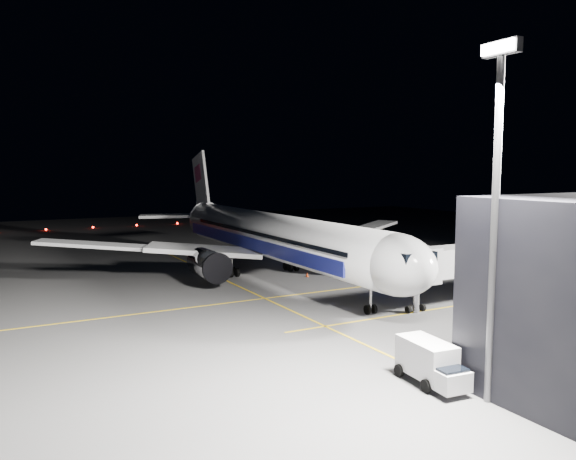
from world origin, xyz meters
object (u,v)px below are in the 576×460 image
at_px(airliner, 269,236).
at_px(safety_cone_c, 285,266).
at_px(baggage_tug, 354,252).
at_px(safety_cone_a, 333,264).
at_px(jet_bridge, 517,254).
at_px(service_truck, 431,362).
at_px(floodlight_mast_south, 496,192).
at_px(safety_cone_b, 307,275).

xyz_separation_m(airliner, safety_cone_c, (-3.81, 4.37, -4.87)).
relative_size(baggage_tug, safety_cone_a, 5.08).
distance_m(jet_bridge, safety_cone_a, 26.64).
xyz_separation_m(service_truck, baggage_tug, (-45.04, 25.60, -0.67)).
bearing_deg(baggage_tug, safety_cone_a, -63.58).
height_order(jet_bridge, baggage_tug, jet_bridge).
height_order(baggage_tug, safety_cone_a, baggage_tug).
xyz_separation_m(floodlight_mast_south, baggage_tug, (-48.62, 24.47, -11.59)).
distance_m(floodlight_mast_south, service_truck, 11.54).
height_order(floodlight_mast_south, safety_cone_c, floodlight_mast_south).
height_order(airliner, safety_cone_b, airliner).
bearing_deg(safety_cone_c, service_truck, -15.57).
bearing_deg(safety_cone_a, baggage_tug, 125.80).
height_order(jet_bridge, service_truck, jet_bridge).
bearing_deg(airliner, safety_cone_c, 131.08).
relative_size(service_truck, safety_cone_a, 10.72).
distance_m(floodlight_mast_south, safety_cone_c, 47.63).
height_order(service_truck, safety_cone_c, service_truck).
xyz_separation_m(airliner, floodlight_mast_south, (41.08, -6.01, 7.21)).
bearing_deg(baggage_tug, floodlight_mast_south, -36.10).
xyz_separation_m(airliner, safety_cone_a, (-2.30, 11.19, -4.91)).
xyz_separation_m(safety_cone_a, safety_cone_c, (-1.52, -6.81, 0.03)).
distance_m(floodlight_mast_south, safety_cone_a, 48.20).
bearing_deg(safety_cone_c, jet_bridge, 26.97).
height_order(jet_bridge, safety_cone_b, jet_bridge).
height_order(airliner, safety_cone_a, airliner).
distance_m(airliner, jet_bridge, 29.31).
bearing_deg(service_truck, safety_cone_c, 169.78).
relative_size(jet_bridge, safety_cone_c, 59.19).
bearing_deg(floodlight_mast_south, jet_bridge, 126.79).
height_order(service_truck, baggage_tug, service_truck).
relative_size(safety_cone_a, safety_cone_c, 0.88).
distance_m(baggage_tug, safety_cone_a, 8.98).
bearing_deg(safety_cone_a, service_truck, -24.73).
bearing_deg(baggage_tug, jet_bridge, -10.13).
bearing_deg(safety_cone_a, safety_cone_c, -102.54).
distance_m(safety_cone_b, safety_cone_c, 6.72).
height_order(airliner, service_truck, airliner).
height_order(baggage_tug, safety_cone_c, baggage_tug).
bearing_deg(safety_cone_b, service_truck, -17.85).
distance_m(baggage_tug, safety_cone_c, 14.58).
bearing_deg(baggage_tug, service_truck, -38.99).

